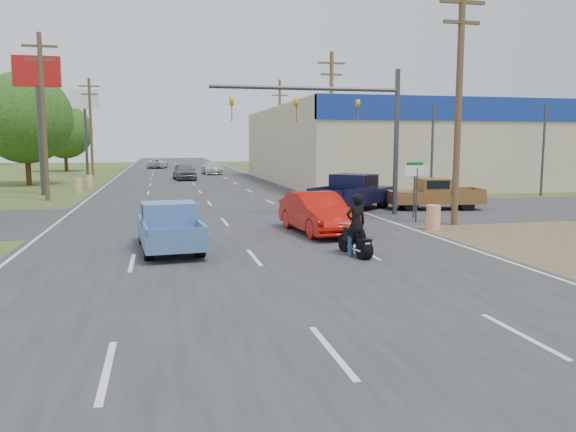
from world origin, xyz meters
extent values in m
plane|color=#3D5120|center=(0.00, 0.00, 0.00)|extent=(200.00, 200.00, 0.00)
cube|color=#2D2D30|center=(0.00, 40.00, 0.01)|extent=(15.00, 180.00, 0.02)
cube|color=#2D2D30|center=(0.00, 18.00, 0.01)|extent=(120.00, 10.00, 0.02)
cube|color=brown|center=(11.00, 10.00, 0.01)|extent=(8.00, 18.00, 0.01)
cube|color=#B7A88C|center=(32.00, 40.00, 3.30)|extent=(50.00, 28.00, 6.60)
cylinder|color=#4C3823|center=(9.50, 13.00, 5.00)|extent=(0.28, 0.28, 10.00)
cube|color=#4C3823|center=(9.50, 13.00, 9.20)|extent=(2.00, 0.14, 0.14)
cube|color=#4C3823|center=(9.50, 13.00, 8.40)|extent=(1.60, 0.14, 0.14)
cylinder|color=#4C3823|center=(9.50, 31.00, 5.00)|extent=(0.28, 0.28, 10.00)
cube|color=#4C3823|center=(9.50, 31.00, 9.20)|extent=(2.00, 0.14, 0.14)
cube|color=#4C3823|center=(9.50, 31.00, 8.40)|extent=(1.60, 0.14, 0.14)
cylinder|color=#4C3823|center=(9.50, 49.00, 5.00)|extent=(0.28, 0.28, 10.00)
cube|color=#4C3823|center=(9.50, 49.00, 9.20)|extent=(2.00, 0.14, 0.14)
cube|color=#4C3823|center=(9.50, 49.00, 8.40)|extent=(1.60, 0.14, 0.14)
cylinder|color=#4C3823|center=(-9.50, 28.00, 5.00)|extent=(0.28, 0.28, 10.00)
cube|color=#4C3823|center=(-9.50, 28.00, 9.20)|extent=(2.00, 0.14, 0.14)
cube|color=#4C3823|center=(-9.50, 28.00, 8.40)|extent=(1.60, 0.14, 0.14)
cylinder|color=#4C3823|center=(-9.50, 52.00, 5.00)|extent=(0.28, 0.28, 10.00)
cube|color=#4C3823|center=(-9.50, 52.00, 9.20)|extent=(2.00, 0.14, 0.14)
cube|color=#4C3823|center=(-9.50, 52.00, 8.40)|extent=(1.60, 0.14, 0.14)
cylinder|color=#422D19|center=(-13.50, 42.00, 1.62)|extent=(0.44, 0.44, 3.24)
sphere|color=#1B3F12|center=(-13.50, 42.00, 5.58)|extent=(7.56, 7.56, 7.56)
cylinder|color=#422D19|center=(-14.20, 66.00, 1.44)|extent=(0.44, 0.44, 2.88)
sphere|color=#1B3F12|center=(-14.20, 66.00, 4.96)|extent=(6.72, 6.72, 6.72)
cylinder|color=#422D19|center=(55.00, 70.00, 1.80)|extent=(0.44, 0.44, 3.60)
sphere|color=#1B3F12|center=(55.00, 70.00, 6.20)|extent=(8.40, 8.40, 8.40)
cylinder|color=#422D19|center=(30.00, 95.00, 1.71)|extent=(0.44, 0.44, 3.42)
sphere|color=#1B3F12|center=(30.00, 95.00, 5.89)|extent=(7.98, 7.98, 7.98)
cylinder|color=orange|center=(8.00, 12.00, 0.50)|extent=(0.56, 0.56, 1.00)
cylinder|color=orange|center=(8.40, 20.50, 0.50)|extent=(0.56, 0.56, 1.00)
cylinder|color=orange|center=(-8.50, 34.00, 0.50)|extent=(0.56, 0.56, 1.00)
cylinder|color=orange|center=(-8.20, 38.00, 0.50)|extent=(0.56, 0.56, 1.00)
cylinder|color=#3F3F44|center=(-10.50, 32.00, 4.50)|extent=(0.30, 0.30, 9.00)
cube|color=#B21414|center=(-10.50, 32.00, 8.20)|extent=(3.00, 0.35, 2.00)
cylinder|color=#3F3F44|center=(-10.50, 56.00, 4.50)|extent=(0.30, 0.30, 9.00)
cube|color=white|center=(-10.50, 56.00, 8.20)|extent=(3.00, 0.35, 2.00)
cylinder|color=#3F3F44|center=(8.20, 14.00, 1.20)|extent=(0.08, 0.08, 2.40)
cube|color=white|center=(8.20, 14.00, 2.30)|extent=(1.20, 0.05, 0.45)
cylinder|color=#3F3F44|center=(8.80, 15.50, 1.20)|extent=(0.08, 0.08, 2.40)
cube|color=#0C591E|center=(8.80, 15.50, 2.50)|extent=(0.80, 0.04, 0.22)
cylinder|color=#3F3F44|center=(8.50, 17.00, 3.50)|extent=(0.24, 0.24, 7.00)
cylinder|color=#3F3F44|center=(4.00, 17.00, 6.00)|extent=(9.00, 0.18, 0.18)
imported|color=gold|center=(6.50, 17.00, 5.55)|extent=(0.18, 0.40, 1.10)
imported|color=gold|center=(3.50, 17.00, 5.55)|extent=(0.18, 0.40, 1.10)
imported|color=gold|center=(0.50, 17.00, 5.55)|extent=(0.18, 0.40, 1.10)
imported|color=#B81008|center=(3.16, 12.14, 0.79)|extent=(2.11, 4.91, 1.57)
cylinder|color=black|center=(3.19, 7.01, 0.30)|extent=(0.38, 0.63, 0.60)
cylinder|color=black|center=(2.98, 8.31, 0.30)|extent=(0.20, 0.61, 0.60)
cube|color=black|center=(3.08, 7.68, 0.56)|extent=(0.37, 1.10, 0.27)
cube|color=black|center=(3.04, 7.91, 0.74)|extent=(0.31, 0.53, 0.20)
cube|color=black|center=(3.12, 7.42, 0.70)|extent=(0.35, 0.53, 0.09)
cylinder|color=white|center=(3.00, 8.17, 0.95)|extent=(0.59, 0.14, 0.05)
cube|color=white|center=(3.22, 6.82, 0.50)|extent=(0.16, 0.04, 0.11)
imported|color=black|center=(3.10, 7.54, 0.93)|extent=(0.74, 0.55, 1.85)
cylinder|color=black|center=(-3.37, 11.18, 0.36)|extent=(0.33, 0.75, 0.73)
cylinder|color=black|center=(-1.85, 11.31, 0.36)|extent=(0.33, 0.75, 0.73)
cylinder|color=black|center=(-3.13, 8.34, 0.36)|extent=(0.33, 0.75, 0.73)
cylinder|color=black|center=(-1.60, 8.47, 0.36)|extent=(0.33, 0.75, 0.73)
cube|color=#5378B3|center=(-2.49, 9.83, 0.57)|extent=(2.22, 4.88, 0.47)
cube|color=#5378B3|center=(-2.61, 11.24, 0.87)|extent=(1.88, 1.94, 0.16)
cube|color=#5378B3|center=(-2.49, 9.92, 1.19)|extent=(1.79, 1.56, 0.78)
cube|color=black|center=(-2.49, 9.92, 1.32)|extent=(1.81, 1.28, 0.41)
cube|color=#5378B3|center=(-2.29, 7.51, 0.93)|extent=(1.68, 0.22, 0.27)
cylinder|color=black|center=(7.65, 20.82, 0.44)|extent=(0.87, 0.83, 0.88)
cylinder|color=black|center=(8.89, 19.45, 0.44)|extent=(0.87, 0.83, 0.88)
cylinder|color=black|center=(5.11, 18.52, 0.44)|extent=(0.87, 0.83, 0.88)
cylinder|color=black|center=(6.35, 17.16, 0.44)|extent=(0.87, 0.83, 0.88)
cube|color=black|center=(7.00, 18.99, 0.68)|extent=(5.70, 5.45, 0.57)
cube|color=black|center=(8.27, 20.13, 1.04)|extent=(3.01, 3.00, 0.20)
cube|color=black|center=(7.08, 19.06, 1.43)|extent=(2.62, 2.64, 0.93)
cube|color=black|center=(7.08, 19.06, 1.59)|extent=(2.40, 2.45, 0.49)
cube|color=black|center=(4.93, 17.11, 1.12)|extent=(1.42, 1.56, 0.33)
cylinder|color=black|center=(9.79, 17.91, 0.38)|extent=(0.80, 0.41, 0.76)
cylinder|color=black|center=(10.05, 19.49, 0.38)|extent=(0.80, 0.41, 0.76)
cylinder|color=black|center=(12.71, 17.43, 0.38)|extent=(0.80, 0.41, 0.76)
cylinder|color=black|center=(12.97, 19.00, 0.38)|extent=(0.80, 0.41, 0.76)
cube|color=brown|center=(11.38, 18.46, 0.59)|extent=(5.18, 2.68, 0.49)
cube|color=brown|center=(9.92, 18.70, 0.90)|extent=(2.15, 2.09, 0.17)
cube|color=brown|center=(11.28, 18.47, 1.24)|extent=(1.75, 1.97, 0.81)
cube|color=black|center=(11.28, 18.47, 1.38)|extent=(1.46, 1.96, 0.43)
cube|color=brown|center=(13.77, 18.06, 0.97)|extent=(0.36, 1.74, 0.29)
imported|color=slate|center=(-0.50, 45.88, 0.80)|extent=(2.31, 4.87, 1.61)
imported|color=silver|center=(2.97, 55.37, 0.72)|extent=(2.29, 5.04, 1.43)
imported|color=silver|center=(-3.08, 72.24, 0.68)|extent=(3.07, 5.24, 1.37)
camera|label=1|loc=(-2.71, -8.62, 3.47)|focal=35.00mm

